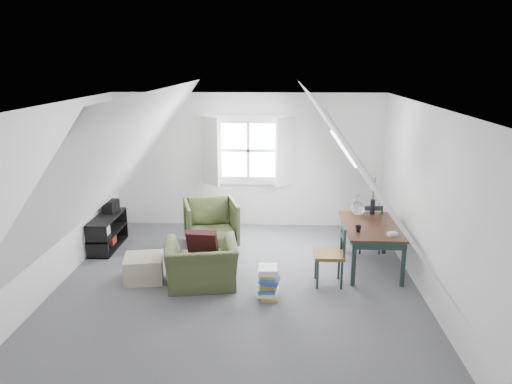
{
  "coord_description": "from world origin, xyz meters",
  "views": [
    {
      "loc": [
        0.54,
        -6.36,
        3.05
      ],
      "look_at": [
        0.24,
        0.6,
        1.21
      ],
      "focal_mm": 35.0,
      "sensor_mm": 36.0,
      "label": 1
    }
  ],
  "objects_px": {
    "armchair_far": "(212,245)",
    "dining_chair_far": "(369,227)",
    "armchair_near": "(202,285)",
    "ottoman": "(144,268)",
    "dining_chair_near": "(332,254)",
    "magazine_stack": "(269,283)",
    "media_shelf": "(107,234)",
    "dining_table": "(372,231)"
  },
  "relations": [
    {
      "from": "magazine_stack",
      "to": "dining_chair_far",
      "type": "bearing_deg",
      "value": 47.07
    },
    {
      "from": "dining_chair_near",
      "to": "magazine_stack",
      "type": "relative_size",
      "value": 2.05
    },
    {
      "from": "dining_table",
      "to": "media_shelf",
      "type": "bearing_deg",
      "value": 167.93
    },
    {
      "from": "armchair_far",
      "to": "magazine_stack",
      "type": "distance_m",
      "value": 2.16
    },
    {
      "from": "dining_chair_far",
      "to": "media_shelf",
      "type": "bearing_deg",
      "value": 22.4
    },
    {
      "from": "armchair_near",
      "to": "ottoman",
      "type": "height_order",
      "value": "ottoman"
    },
    {
      "from": "ottoman",
      "to": "dining_chair_near",
      "type": "height_order",
      "value": "dining_chair_near"
    },
    {
      "from": "armchair_near",
      "to": "ottoman",
      "type": "distance_m",
      "value": 0.88
    },
    {
      "from": "dining_table",
      "to": "dining_chair_near",
      "type": "xyz_separation_m",
      "value": [
        -0.65,
        -0.58,
        -0.15
      ]
    },
    {
      "from": "ottoman",
      "to": "dining_chair_near",
      "type": "bearing_deg",
      "value": -0.46
    },
    {
      "from": "dining_chair_near",
      "to": "media_shelf",
      "type": "distance_m",
      "value": 3.82
    },
    {
      "from": "dining_chair_far",
      "to": "media_shelf",
      "type": "distance_m",
      "value": 4.35
    },
    {
      "from": "dining_table",
      "to": "media_shelf",
      "type": "height_order",
      "value": "dining_table"
    },
    {
      "from": "armchair_far",
      "to": "media_shelf",
      "type": "xyz_separation_m",
      "value": [
        -1.73,
        -0.2,
        0.25
      ]
    },
    {
      "from": "armchair_far",
      "to": "dining_chair_near",
      "type": "relative_size",
      "value": 1.0
    },
    {
      "from": "armchair_far",
      "to": "magazine_stack",
      "type": "relative_size",
      "value": 2.06
    },
    {
      "from": "media_shelf",
      "to": "magazine_stack",
      "type": "distance_m",
      "value": 3.22
    },
    {
      "from": "dining_chair_far",
      "to": "media_shelf",
      "type": "height_order",
      "value": "dining_chair_far"
    },
    {
      "from": "armchair_near",
      "to": "armchair_far",
      "type": "height_order",
      "value": "armchair_far"
    },
    {
      "from": "armchair_far",
      "to": "ottoman",
      "type": "relative_size",
      "value": 1.63
    },
    {
      "from": "dining_chair_near",
      "to": "dining_chair_far",
      "type": "bearing_deg",
      "value": 143.95
    },
    {
      "from": "ottoman",
      "to": "dining_chair_near",
      "type": "relative_size",
      "value": 0.61
    },
    {
      "from": "ottoman",
      "to": "dining_table",
      "type": "xyz_separation_m",
      "value": [
        3.31,
        0.56,
        0.42
      ]
    },
    {
      "from": "armchair_far",
      "to": "dining_chair_far",
      "type": "bearing_deg",
      "value": -18.97
    },
    {
      "from": "dining_table",
      "to": "magazine_stack",
      "type": "bearing_deg",
      "value": -148.87
    },
    {
      "from": "ottoman",
      "to": "armchair_far",
      "type": "bearing_deg",
      "value": 61.09
    },
    {
      "from": "ottoman",
      "to": "magazine_stack",
      "type": "height_order",
      "value": "magazine_stack"
    },
    {
      "from": "armchair_near",
      "to": "dining_table",
      "type": "height_order",
      "value": "dining_table"
    },
    {
      "from": "dining_chair_far",
      "to": "dining_chair_near",
      "type": "xyz_separation_m",
      "value": [
        -0.75,
        -1.28,
        0.02
      ]
    },
    {
      "from": "armchair_far",
      "to": "media_shelf",
      "type": "relative_size",
      "value": 0.81
    },
    {
      "from": "dining_chair_far",
      "to": "magazine_stack",
      "type": "relative_size",
      "value": 1.95
    },
    {
      "from": "armchair_far",
      "to": "armchair_near",
      "type": "bearing_deg",
      "value": -102.88
    },
    {
      "from": "magazine_stack",
      "to": "dining_table",
      "type": "bearing_deg",
      "value": 34.41
    },
    {
      "from": "dining_table",
      "to": "dining_chair_near",
      "type": "bearing_deg",
      "value": -141.29
    },
    {
      "from": "dining_chair_near",
      "to": "media_shelf",
      "type": "xyz_separation_m",
      "value": [
        -3.61,
        1.24,
        -0.21
      ]
    },
    {
      "from": "dining_table",
      "to": "media_shelf",
      "type": "distance_m",
      "value": 4.32
    },
    {
      "from": "dining_chair_near",
      "to": "media_shelf",
      "type": "bearing_deg",
      "value": -114.78
    },
    {
      "from": "armchair_near",
      "to": "dining_chair_far",
      "type": "xyz_separation_m",
      "value": [
        2.55,
        1.41,
        0.43
      ]
    },
    {
      "from": "armchair_far",
      "to": "dining_chair_near",
      "type": "xyz_separation_m",
      "value": [
        1.88,
        -1.44,
        0.45
      ]
    },
    {
      "from": "ottoman",
      "to": "media_shelf",
      "type": "xyz_separation_m",
      "value": [
        -0.95,
        1.22,
        0.07
      ]
    },
    {
      "from": "armchair_far",
      "to": "dining_chair_near",
      "type": "height_order",
      "value": "dining_chair_near"
    },
    {
      "from": "ottoman",
      "to": "dining_chair_far",
      "type": "distance_m",
      "value": 3.64
    }
  ]
}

